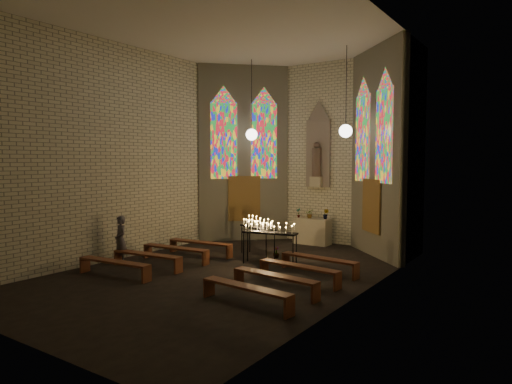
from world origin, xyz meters
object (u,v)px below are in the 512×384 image
votive_stand_left (258,225)px  visitor (121,240)px  votive_stand_right (270,230)px  altar (312,231)px  aisle_flower_pot (276,252)px

votive_stand_left → visitor: visitor is taller
votive_stand_right → altar: bearing=85.9°
votive_stand_right → visitor: bearing=-158.9°
altar → votive_stand_right: votive_stand_right is taller
altar → votive_stand_right: size_ratio=0.79×
visitor → altar: bearing=81.2°
aisle_flower_pot → visitor: 5.00m
altar → visitor: 7.22m
aisle_flower_pot → votive_stand_left: size_ratio=0.21×
votive_stand_left → votive_stand_right: 1.26m
aisle_flower_pot → votive_stand_left: 1.10m
aisle_flower_pot → votive_stand_left: bearing=-166.5°
altar → aisle_flower_pot: size_ratio=3.81×
altar → votive_stand_left: votive_stand_left is taller
votive_stand_right → visitor: visitor is taller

